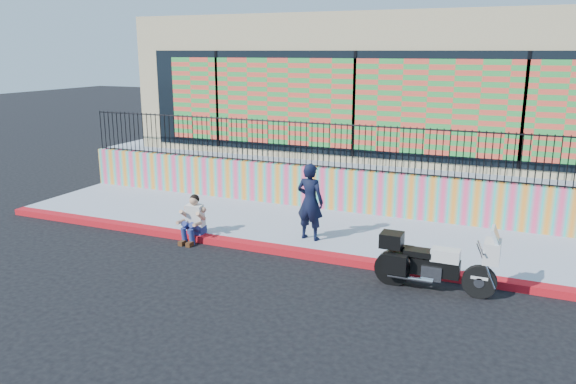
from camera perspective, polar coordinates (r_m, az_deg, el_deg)
The scene contains 10 objects.
ground at distance 12.07m, azimuth 0.61°, elevation -6.45°, with size 90.00×90.00×0.00m, color black.
red_curb at distance 12.04m, azimuth 0.61°, elevation -6.11°, with size 16.00×0.30×0.15m, color #B8110D.
sidewalk at distance 13.49m, azimuth 3.33°, elevation -3.87°, with size 16.00×3.00×0.15m, color #949EB1.
mural_wall at distance 14.78m, azimuth 5.51°, elevation 0.21°, with size 16.00×0.20×1.10m, color #FC4275.
metal_fence at distance 14.54m, azimuth 5.62°, elevation 4.61°, with size 15.80×0.04×1.20m, color black, non-canonical shape.
elevated_platform at distance 19.60m, azimuth 10.14°, elevation 3.31°, with size 16.00×10.00×1.25m, color #949EB1.
storefront_building at distance 19.08m, azimuth 10.33°, elevation 10.95°, with size 14.00×8.06×4.00m.
police_motorcycle at distance 10.53m, azimuth 14.55°, elevation -6.83°, with size 2.14×0.71×1.33m.
police_officer at distance 12.38m, azimuth 2.26°, elevation -0.99°, with size 0.63×0.41×1.73m, color black.
seated_man at distance 12.93m, azimuth -9.71°, elevation -3.13°, with size 0.54×0.71×1.06m.
Camera 1 is at (4.37, -10.41, 4.25)m, focal length 35.00 mm.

